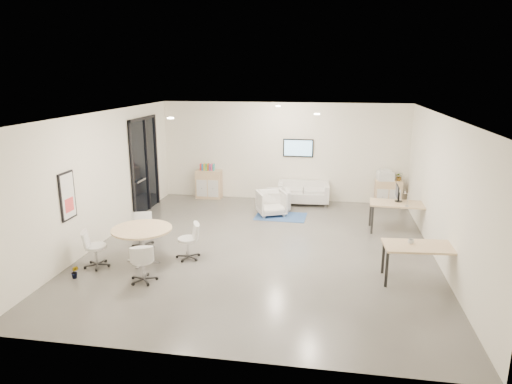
{
  "coord_description": "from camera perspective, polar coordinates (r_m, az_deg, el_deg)",
  "views": [
    {
      "loc": [
        1.56,
        -10.22,
        4.08
      ],
      "look_at": [
        -0.21,
        0.4,
        1.28
      ],
      "focal_mm": 32.0,
      "sensor_mm": 36.0,
      "label": 1
    }
  ],
  "objects": [
    {
      "name": "printer",
      "position": [
        14.93,
        15.86,
        2.03
      ],
      "size": [
        0.54,
        0.47,
        0.34
      ],
      "rotation": [
        0.0,
        0.0,
        0.15
      ],
      "color": "white",
      "rests_on": "sideboard_right"
    },
    {
      "name": "ceiling_spots",
      "position": [
        11.23,
        0.43,
        9.96
      ],
      "size": [
        3.14,
        4.14,
        0.03
      ],
      "color": "#FFEAC6",
      "rests_on": "room_shell"
    },
    {
      "name": "glass_door",
      "position": [
        14.11,
        -13.74,
        3.61
      ],
      "size": [
        0.09,
        1.9,
        2.85
      ],
      "color": "black",
      "rests_on": "room_shell"
    },
    {
      "name": "meeting_chairs",
      "position": [
        10.45,
        -13.97,
        -6.45
      ],
      "size": [
        2.58,
        2.58,
        0.82
      ],
      "color": "white",
      "rests_on": "room_shell"
    },
    {
      "name": "plant_floor",
      "position": [
        10.23,
        -21.67,
        -9.67
      ],
      "size": [
        0.21,
        0.3,
        0.12
      ],
      "primitive_type": "imported",
      "rotation": [
        0.0,
        0.0,
        0.2
      ],
      "color": "#3F7F3F",
      "rests_on": "room_shell"
    },
    {
      "name": "armchair_right",
      "position": [
        13.53,
        1.93,
        -1.24
      ],
      "size": [
        1.0,
        0.98,
        0.8
      ],
      "primitive_type": "imported",
      "rotation": [
        0.0,
        0.0,
        0.41
      ],
      "color": "silver",
      "rests_on": "room_shell"
    },
    {
      "name": "monitor",
      "position": [
        12.68,
        17.28,
        -0.1
      ],
      "size": [
        0.2,
        0.5,
        0.44
      ],
      "color": "black",
      "rests_on": "desk_rear"
    },
    {
      "name": "sideboard_right",
      "position": [
        15.07,
        16.18,
        -0.13
      ],
      "size": [
        0.83,
        0.4,
        0.83
      ],
      "color": "tan",
      "rests_on": "room_shell"
    },
    {
      "name": "artwork",
      "position": [
        10.55,
        -22.5,
        -0.47
      ],
      "size": [
        0.05,
        0.54,
        1.04
      ],
      "color": "black",
      "rests_on": "room_shell"
    },
    {
      "name": "round_table",
      "position": [
        10.35,
        -14.07,
        -4.84
      ],
      "size": [
        1.32,
        1.32,
        0.8
      ],
      "color": "tan",
      "rests_on": "room_shell"
    },
    {
      "name": "cup",
      "position": [
        9.66,
        18.82,
        -5.82
      ],
      "size": [
        0.14,
        0.12,
        0.11
      ],
      "primitive_type": "imported",
      "rotation": [
        0.0,
        0.0,
        -0.36
      ],
      "color": "white",
      "rests_on": "desk_front"
    },
    {
      "name": "desk_front",
      "position": [
        9.69,
        20.09,
        -6.74
      ],
      "size": [
        1.57,
        0.87,
        0.79
      ],
      "rotation": [
        0.0,
        0.0,
        0.08
      ],
      "color": "tan",
      "rests_on": "room_shell"
    },
    {
      "name": "sideboard_left",
      "position": [
        15.45,
        -5.9,
        0.98
      ],
      "size": [
        0.84,
        0.44,
        0.95
      ],
      "color": "tan",
      "rests_on": "room_shell"
    },
    {
      "name": "desk_rear",
      "position": [
        12.62,
        17.44,
        -1.66
      ],
      "size": [
        1.54,
        0.84,
        0.78
      ],
      "rotation": [
        0.0,
        0.0,
        -0.07
      ],
      "color": "tan",
      "rests_on": "room_shell"
    },
    {
      "name": "plant_cabinet",
      "position": [
        14.98,
        17.46,
        1.75
      ],
      "size": [
        0.27,
        0.29,
        0.22
      ],
      "primitive_type": "imported",
      "rotation": [
        0.0,
        0.0,
        -0.06
      ],
      "color": "#3F7F3F",
      "rests_on": "sideboard_right"
    },
    {
      "name": "books",
      "position": [
        15.34,
        -6.11,
        3.11
      ],
      "size": [
        0.49,
        0.14,
        0.22
      ],
      "color": "red",
      "rests_on": "sideboard_left"
    },
    {
      "name": "armchair_left",
      "position": [
        14.04,
        2.78,
        -0.83
      ],
      "size": [
        0.77,
        0.8,
        0.72
      ],
      "primitive_type": "imported",
      "rotation": [
        0.0,
        0.0,
        -1.4
      ],
      "color": "silver",
      "rests_on": "room_shell"
    },
    {
      "name": "blue_rug",
      "position": [
        13.48,
        3.1,
        -3.06
      ],
      "size": [
        1.51,
        1.04,
        0.01
      ],
      "primitive_type": "cube",
      "rotation": [
        0.0,
        0.0,
        -0.04
      ],
      "color": "#2E508E",
      "rests_on": "room_shell"
    },
    {
      "name": "wall_tv",
      "position": [
        14.91,
        5.3,
        5.5
      ],
      "size": [
        0.98,
        0.06,
        0.58
      ],
      "color": "black",
      "rests_on": "room_shell"
    },
    {
      "name": "room_shell",
      "position": [
        10.63,
        0.77,
        1.07
      ],
      "size": [
        9.6,
        10.6,
        4.8
      ],
      "color": "#52504B",
      "rests_on": "ground"
    },
    {
      "name": "loveseat",
      "position": [
        14.82,
        5.94,
        -0.18
      ],
      "size": [
        1.67,
        0.9,
        0.61
      ],
      "rotation": [
        0.0,
        0.0,
        0.06
      ],
      "color": "silver",
      "rests_on": "room_shell"
    }
  ]
}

